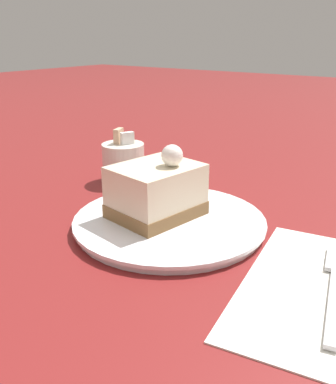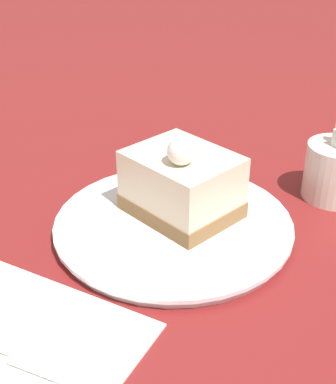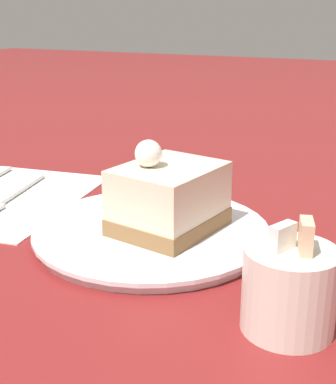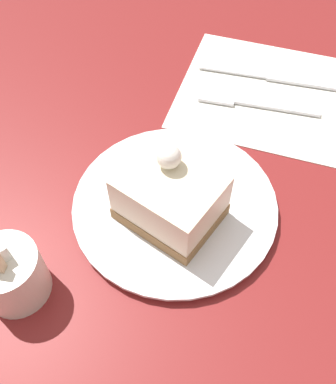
% 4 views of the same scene
% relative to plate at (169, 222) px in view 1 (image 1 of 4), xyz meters
% --- Properties ---
extents(ground_plane, '(4.00, 4.00, 0.00)m').
position_rel_plate_xyz_m(ground_plane, '(-0.03, -0.03, -0.01)').
color(ground_plane, maroon).
extents(plate, '(0.22, 0.22, 0.01)m').
position_rel_plate_xyz_m(plate, '(0.00, 0.00, 0.00)').
color(plate, white).
rests_on(plate, ground_plane).
extents(cake_slice, '(0.09, 0.11, 0.09)m').
position_rel_plate_xyz_m(cake_slice, '(-0.02, -0.00, 0.04)').
color(cake_slice, olive).
rests_on(cake_slice, plate).
extents(fork, '(0.05, 0.16, 0.00)m').
position_rel_plate_xyz_m(fork, '(0.19, -0.01, -0.00)').
color(fork, silver).
rests_on(fork, napkin).
extents(sugar_bowl, '(0.06, 0.06, 0.08)m').
position_rel_plate_xyz_m(sugar_bowl, '(-0.15, 0.09, 0.02)').
color(sugar_bowl, silver).
rests_on(sugar_bowl, ground_plane).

